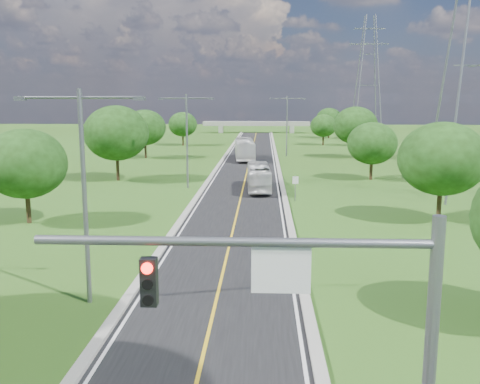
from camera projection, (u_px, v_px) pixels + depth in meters
The scene contains 23 objects.
ground at pixel (247, 170), 72.36m from camera, with size 260.00×260.00×0.00m, color #2E4F16.
road at pixel (249, 164), 78.26m from camera, with size 8.00×150.00×0.06m, color black.
curb_left at pixel (220, 164), 78.44m from camera, with size 0.50×150.00×0.22m, color gray.
curb_right at pixel (278, 164), 78.06m from camera, with size 0.50×150.00×0.22m, color gray.
signal_mast at pixel (332, 320), 11.33m from camera, with size 8.54×0.33×7.20m.
speed_limit_sign at pixel (295, 184), 50.19m from camera, with size 0.55×0.09×2.40m.
overpass at pixel (256, 124), 150.67m from camera, with size 30.00×3.00×3.20m.
streetlight_near_left at pixel (84, 179), 24.37m from camera, with size 5.90×0.25×10.00m.
streetlight_mid_left at pixel (187, 133), 56.84m from camera, with size 5.90×0.25×10.00m.
streetlight_far_right at pixel (287, 121), 88.79m from camera, with size 5.90×0.25×10.00m.
power_tower_near at pixel (479, 50), 49.29m from camera, with size 9.00×6.40×28.00m.
power_tower_far at pixel (368, 79), 122.92m from camera, with size 9.00×6.40×28.00m.
tree_lb at pixel (25, 164), 40.78m from camera, with size 6.30×6.30×7.33m.
tree_lc at pixel (116, 133), 62.23m from camera, with size 7.56×7.56×8.79m.
tree_ld at pixel (145, 128), 86.04m from camera, with size 6.72×6.72×7.82m.
tree_le at pixel (183, 124), 109.65m from camera, with size 5.88×5.88×6.84m.
tree_rb at pixel (442, 159), 41.28m from camera, with size 6.72×6.72×7.82m.
tree_rc at pixel (372, 143), 63.08m from camera, with size 5.88×5.88×6.84m.
tree_rd at pixel (355, 125), 86.45m from camera, with size 7.14×7.14×8.30m.
tree_re at pixel (324, 126), 110.39m from camera, with size 5.46×5.46×6.35m.
tree_rf at pixel (329, 119), 129.81m from camera, with size 6.30×6.30×7.33m.
bus_outbound at pixel (259, 177), 56.14m from camera, with size 2.26×9.66×2.69m, color beige.
bus_inbound at pixel (245, 149), 83.98m from camera, with size 2.78×11.87×3.31m, color silver.
Camera 1 is at (2.22, -11.77, 9.54)m, focal length 40.00 mm.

